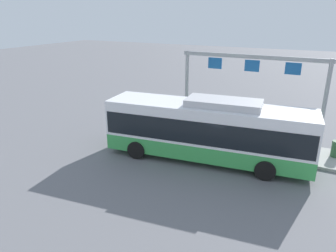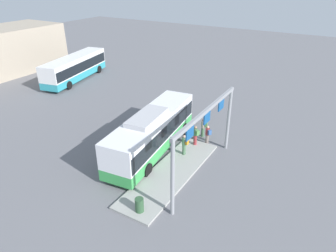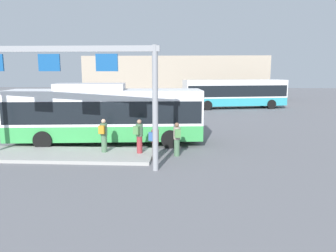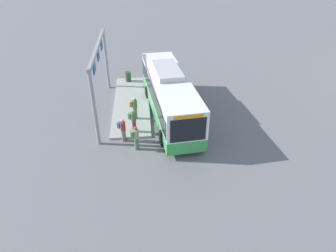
# 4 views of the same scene
# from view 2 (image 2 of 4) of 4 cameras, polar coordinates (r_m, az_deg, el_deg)

# --- Properties ---
(ground_plane) EXTENTS (120.00, 120.00, 0.00)m
(ground_plane) POSITION_cam_2_polar(r_m,az_deg,el_deg) (24.33, -2.85, -4.57)
(ground_plane) COLOR slate
(platform_curb) EXTENTS (10.00, 2.80, 0.16)m
(platform_curb) POSITION_cam_2_polar(r_m,az_deg,el_deg) (21.59, 0.61, -8.87)
(platform_curb) COLOR #9E9E99
(platform_curb) RESTS_ON ground
(bus_main) EXTENTS (11.03, 3.67, 3.46)m
(bus_main) POSITION_cam_2_polar(r_m,az_deg,el_deg) (23.43, -2.96, -0.81)
(bus_main) COLOR green
(bus_main) RESTS_ON ground
(bus_background_left) EXTENTS (11.42, 4.80, 3.10)m
(bus_background_left) POSITION_cam_2_polar(r_m,az_deg,el_deg) (41.77, -17.17, 10.66)
(bus_background_left) COLOR teal
(bus_background_left) RESTS_ON ground
(person_boarding) EXTENTS (0.50, 0.60, 1.67)m
(person_boarding) POSITION_cam_2_polar(r_m,az_deg,el_deg) (24.41, 5.23, -1.69)
(person_boarding) COLOR maroon
(person_boarding) RESTS_ON platform_curb
(person_waiting_near) EXTENTS (0.40, 0.57, 1.67)m
(person_waiting_near) POSITION_cam_2_polar(r_m,az_deg,el_deg) (26.03, 6.71, -0.23)
(person_waiting_near) COLOR #476B4C
(person_waiting_near) RESTS_ON ground
(person_waiting_mid) EXTENTS (0.38, 0.56, 1.67)m
(person_waiting_mid) POSITION_cam_2_polar(r_m,az_deg,el_deg) (23.05, 3.14, -3.48)
(person_waiting_mid) COLOR #476B4C
(person_waiting_mid) RESTS_ON platform_curb
(person_waiting_far) EXTENTS (0.51, 0.60, 1.67)m
(person_waiting_far) POSITION_cam_2_polar(r_m,az_deg,el_deg) (24.93, 7.49, -1.60)
(person_waiting_far) COLOR slate
(person_waiting_far) RESTS_ON ground
(platform_sign_gantry) EXTENTS (9.11, 0.24, 5.20)m
(platform_sign_gantry) POSITION_cam_2_polar(r_m,az_deg,el_deg) (19.66, 7.22, -0.43)
(platform_sign_gantry) COLOR gray
(platform_sign_gantry) RESTS_ON ground
(trash_bin) EXTENTS (0.52, 0.52, 0.90)m
(trash_bin) POSITION_cam_2_polar(r_m,az_deg,el_deg) (18.31, -5.43, -14.61)
(trash_bin) COLOR #2D5133
(trash_bin) RESTS_ON platform_curb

